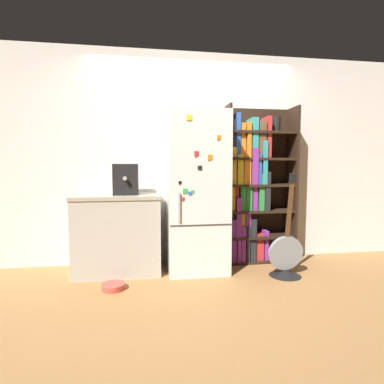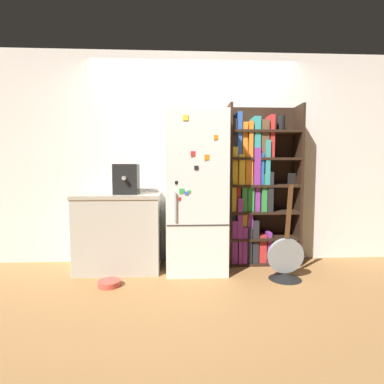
# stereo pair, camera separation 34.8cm
# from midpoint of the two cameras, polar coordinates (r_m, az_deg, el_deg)

# --- Properties ---
(ground_plane) EXTENTS (16.00, 16.00, 0.00)m
(ground_plane) POSITION_cam_midpoint_polar(r_m,az_deg,el_deg) (3.52, -1.83, -14.95)
(ground_plane) COLOR #A87542
(wall_back) EXTENTS (8.00, 0.05, 2.60)m
(wall_back) POSITION_cam_midpoint_polar(r_m,az_deg,el_deg) (3.79, -2.74, 6.42)
(wall_back) COLOR white
(wall_back) RESTS_ON ground_plane
(refrigerator) EXTENTS (0.67, 0.69, 1.80)m
(refrigerator) POSITION_cam_midpoint_polar(r_m,az_deg,el_deg) (3.45, -2.10, -0.05)
(refrigerator) COLOR white
(refrigerator) RESTS_ON ground_plane
(bookshelf) EXTENTS (0.87, 0.33, 1.93)m
(bookshelf) POSITION_cam_midpoint_polar(r_m,az_deg,el_deg) (3.78, 8.60, 0.60)
(bookshelf) COLOR black
(bookshelf) RESTS_ON ground_plane
(kitchen_counter) EXTENTS (0.95, 0.61, 0.88)m
(kitchen_counter) POSITION_cam_midpoint_polar(r_m,az_deg,el_deg) (3.57, -16.61, -7.51)
(kitchen_counter) COLOR #BCB7A8
(kitchen_counter) RESTS_ON ground_plane
(espresso_machine) EXTENTS (0.27, 0.30, 0.34)m
(espresso_machine) POSITION_cam_midpoint_polar(r_m,az_deg,el_deg) (3.44, -15.32, 2.33)
(espresso_machine) COLOR black
(espresso_machine) RESTS_ON kitchen_counter
(guitar) EXTENTS (0.38, 0.35, 1.13)m
(guitar) POSITION_cam_midpoint_polar(r_m,az_deg,el_deg) (3.45, 14.60, -12.62)
(guitar) COLOR black
(guitar) RESTS_ON ground_plane
(pet_bowl) EXTENTS (0.23, 0.23, 0.06)m
(pet_bowl) POSITION_cam_midpoint_polar(r_m,az_deg,el_deg) (3.18, -17.95, -16.74)
(pet_bowl) COLOR #D84C3F
(pet_bowl) RESTS_ON ground_plane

